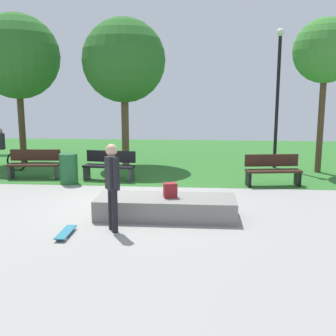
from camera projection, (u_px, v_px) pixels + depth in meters
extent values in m
plane|color=gray|center=(124.00, 204.00, 9.95)|extent=(28.00, 28.00, 0.00)
cube|color=#2D6B28|center=(158.00, 155.00, 17.76)|extent=(26.60, 12.05, 0.01)
cube|color=gray|center=(166.00, 207.00, 8.91)|extent=(3.04, 1.10, 0.45)
cube|color=maroon|center=(170.00, 190.00, 8.82)|extent=(0.32, 0.27, 0.32)
cylinder|color=black|center=(115.00, 212.00, 7.88)|extent=(0.12, 0.12, 0.84)
cylinder|color=black|center=(111.00, 209.00, 8.08)|extent=(0.12, 0.12, 0.84)
cube|color=black|center=(112.00, 173.00, 7.85)|extent=(0.33, 0.38, 0.63)
cylinder|color=black|center=(115.00, 174.00, 7.69)|extent=(0.09, 0.09, 0.58)
cylinder|color=black|center=(109.00, 171.00, 7.99)|extent=(0.09, 0.09, 0.58)
sphere|color=tan|center=(111.00, 150.00, 7.76)|extent=(0.23, 0.23, 0.23)
cube|color=teal|center=(66.00, 232.00, 7.77)|extent=(0.21, 0.80, 0.02)
cylinder|color=silver|center=(66.00, 229.00, 8.05)|extent=(0.03, 0.06, 0.06)
cylinder|color=silver|center=(74.00, 229.00, 8.04)|extent=(0.03, 0.06, 0.06)
cylinder|color=silver|center=(57.00, 239.00, 7.51)|extent=(0.03, 0.06, 0.06)
cylinder|color=silver|center=(65.00, 239.00, 7.49)|extent=(0.03, 0.06, 0.06)
cube|color=#331E14|center=(273.00, 171.00, 11.84)|extent=(1.65, 0.67, 0.06)
cube|color=#331E14|center=(271.00, 160.00, 12.01)|extent=(1.59, 0.30, 0.36)
cube|color=black|center=(298.00, 178.00, 11.93)|extent=(0.14, 0.40, 0.45)
cube|color=black|center=(248.00, 179.00, 11.84)|extent=(0.14, 0.40, 0.45)
cube|color=black|center=(109.00, 166.00, 12.59)|extent=(1.64, 0.64, 0.06)
cube|color=black|center=(111.00, 156.00, 12.75)|extent=(1.59, 0.27, 0.36)
cube|color=#2D2D33|center=(132.00, 174.00, 12.48)|extent=(0.13, 0.40, 0.45)
cube|color=#2D2D33|center=(87.00, 172.00, 12.79)|extent=(0.13, 0.40, 0.45)
cube|color=#331E14|center=(34.00, 165.00, 12.87)|extent=(1.63, 0.57, 0.06)
cube|color=#331E14|center=(35.00, 155.00, 13.03)|extent=(1.60, 0.19, 0.36)
cube|color=#2D2D33|center=(57.00, 172.00, 12.91)|extent=(0.11, 0.40, 0.45)
cube|color=#2D2D33|center=(11.00, 172.00, 12.91)|extent=(0.11, 0.40, 0.45)
cylinder|color=brown|center=(125.00, 126.00, 15.22)|extent=(0.28, 0.28, 2.95)
sphere|color=#286623|center=(124.00, 60.00, 14.79)|extent=(3.04, 3.04, 3.04)
cylinder|color=#4C3823|center=(321.00, 122.00, 13.71)|extent=(0.21, 0.21, 3.43)
sphere|color=#387F2D|center=(326.00, 51.00, 13.28)|extent=(2.11, 2.11, 2.11)
cylinder|color=#4C3823|center=(22.00, 123.00, 15.85)|extent=(0.25, 0.25, 3.10)
sphere|color=#286623|center=(17.00, 56.00, 15.39)|extent=(3.20, 3.20, 3.20)
cylinder|color=black|center=(277.00, 104.00, 14.45)|extent=(0.12, 0.12, 4.64)
sphere|color=silver|center=(281.00, 32.00, 14.01)|extent=(0.28, 0.28, 0.28)
cylinder|color=#1E592D|center=(69.00, 169.00, 12.17)|extent=(0.54, 0.54, 0.91)
torus|color=black|center=(17.00, 161.00, 14.23)|extent=(0.72, 0.07, 0.72)
cube|color=#338C3F|center=(1.00, 156.00, 14.23)|extent=(0.99, 0.06, 0.08)
cube|color=black|center=(0.00, 141.00, 14.14)|extent=(0.28, 0.19, 0.56)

